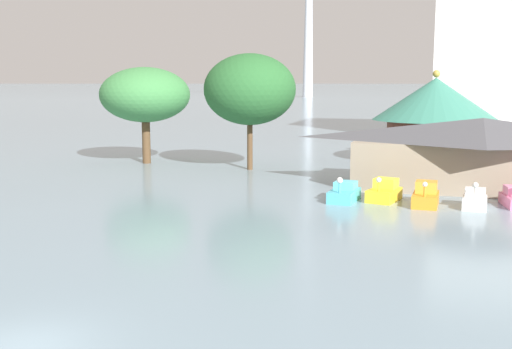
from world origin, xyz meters
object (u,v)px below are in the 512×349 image
(pedal_boat_cyan, at_px, (344,193))
(pedal_boat_white, at_px, (475,200))
(shoreline_tree_mid, at_px, (250,89))
(pedal_boat_yellow, at_px, (384,192))
(green_roof_pavilion, at_px, (435,114))
(pedal_boat_orange, at_px, (426,196))
(boathouse, at_px, (482,152))
(shoreline_tree_tall_left, at_px, (145,95))

(pedal_boat_cyan, height_order, pedal_boat_white, pedal_boat_white)
(pedal_boat_white, relative_size, shoreline_tree_mid, 0.24)
(pedal_boat_yellow, distance_m, pedal_boat_white, 5.61)
(pedal_boat_cyan, height_order, green_roof_pavilion, green_roof_pavilion)
(pedal_boat_white, xyz_separation_m, green_roof_pavilion, (-2.91, 21.57, 4.04))
(pedal_boat_yellow, bearing_deg, pedal_boat_orange, 86.93)
(pedal_boat_yellow, bearing_deg, shoreline_tree_mid, -117.36)
(pedal_boat_cyan, relative_size, green_roof_pavilion, 0.26)
(pedal_boat_orange, bearing_deg, pedal_boat_white, 92.42)
(pedal_boat_white, xyz_separation_m, boathouse, (0.64, 7.13, 2.19))
(pedal_boat_orange, xyz_separation_m, green_roof_pavilion, (0.01, 21.60, 3.94))
(pedal_boat_orange, bearing_deg, boathouse, 155.41)
(pedal_boat_orange, distance_m, boathouse, 8.26)
(pedal_boat_yellow, height_order, pedal_boat_white, pedal_boat_white)
(pedal_boat_yellow, height_order, green_roof_pavilion, green_roof_pavilion)
(boathouse, bearing_deg, pedal_boat_yellow, -134.20)
(pedal_boat_orange, relative_size, shoreline_tree_tall_left, 0.33)
(green_roof_pavilion, distance_m, shoreline_tree_tall_left, 27.29)
(pedal_boat_white, relative_size, boathouse, 0.13)
(pedal_boat_yellow, distance_m, shoreline_tree_mid, 17.91)
(pedal_boat_cyan, distance_m, shoreline_tree_mid, 16.85)
(pedal_boat_yellow, bearing_deg, green_roof_pavilion, -173.51)
(pedal_boat_cyan, relative_size, pedal_boat_orange, 1.03)
(pedal_boat_cyan, distance_m, pedal_boat_orange, 5.11)
(pedal_boat_cyan, bearing_deg, shoreline_tree_mid, -133.87)
(pedal_boat_yellow, distance_m, pedal_boat_orange, 2.74)
(boathouse, bearing_deg, pedal_boat_orange, -116.45)
(pedal_boat_orange, height_order, pedal_boat_white, pedal_boat_white)
(pedal_boat_orange, bearing_deg, shoreline_tree_mid, -125.87)
(shoreline_tree_tall_left, bearing_deg, pedal_boat_cyan, -32.19)
(pedal_boat_white, height_order, boathouse, boathouse)
(boathouse, relative_size, shoreline_tree_tall_left, 2.14)
(pedal_boat_yellow, relative_size, pedal_boat_white, 1.25)
(green_roof_pavilion, bearing_deg, boathouse, -76.21)
(pedal_boat_orange, height_order, shoreline_tree_mid, shoreline_tree_mid)
(pedal_boat_white, bearing_deg, pedal_boat_orange, -85.91)
(pedal_boat_white, xyz_separation_m, shoreline_tree_tall_left, (-28.74, 12.97, 5.88))
(shoreline_tree_tall_left, bearing_deg, pedal_boat_white, -24.29)
(green_roof_pavilion, bearing_deg, shoreline_tree_tall_left, -161.59)
(pedal_boat_yellow, xyz_separation_m, pedal_boat_orange, (2.63, -0.79, 0.01))
(pedal_boat_orange, distance_m, pedal_boat_white, 2.93)
(shoreline_tree_mid, bearing_deg, boathouse, -13.86)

